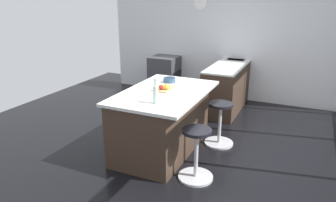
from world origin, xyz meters
name	(u,v)px	position (x,y,z in m)	size (l,w,h in m)	color
ground_plane	(167,143)	(0.00, 0.00, 0.00)	(7.05, 7.05, 0.00)	black
interior_partition_left	(219,35)	(-2.71, 0.00, 1.35)	(0.15, 5.05, 2.71)	silver
sink_cabinet	(232,82)	(-2.37, 0.42, 0.45)	(2.44, 0.60, 1.17)	#38281E
oven_range	(165,75)	(-2.36, -1.14, 0.43)	(0.60, 0.61, 0.86)	#38383D
kitchen_island	(162,121)	(0.21, 0.02, 0.46)	(1.68, 1.09, 0.91)	#38281E
stool_by_window	(220,125)	(-0.32, 0.74, 0.31)	(0.44, 0.44, 0.67)	#B7B7BC
stool_middle	(196,156)	(0.74, 0.74, 0.31)	(0.44, 0.44, 0.67)	#B7B7BC
cutting_board	(164,88)	(0.11, 0.01, 0.92)	(0.36, 0.24, 0.02)	tan
apple_yellow	(167,87)	(0.18, 0.09, 0.97)	(0.08, 0.08, 0.08)	gold
apple_red	(161,87)	(0.21, 0.01, 0.97)	(0.07, 0.07, 0.07)	red
water_bottle	(156,94)	(0.71, 0.18, 1.03)	(0.06, 0.06, 0.31)	silver
fruit_bowl	(169,80)	(-0.26, -0.07, 0.95)	(0.19, 0.19, 0.07)	#334C6B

